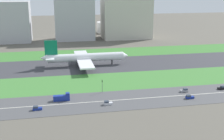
# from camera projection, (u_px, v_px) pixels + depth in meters

# --- Properties ---
(ground_plane) EXTENTS (800.00, 800.00, 0.00)m
(ground_plane) POSITION_uv_depth(u_px,v_px,m) (113.00, 64.00, 226.79)
(ground_plane) COLOR #5B564C
(runway) EXTENTS (280.00, 46.00, 0.10)m
(runway) POSITION_uv_depth(u_px,v_px,m) (113.00, 64.00, 226.77)
(runway) COLOR #38383D
(runway) RESTS_ON ground_plane
(grass_median_north) EXTENTS (280.00, 36.00, 0.10)m
(grass_median_north) POSITION_uv_depth(u_px,v_px,m) (104.00, 53.00, 265.48)
(grass_median_north) COLOR #3D7A33
(grass_median_north) RESTS_ON ground_plane
(grass_median_south) EXTENTS (280.00, 36.00, 0.10)m
(grass_median_south) POSITION_uv_depth(u_px,v_px,m) (126.00, 80.00, 188.06)
(grass_median_south) COLOR #427F38
(grass_median_south) RESTS_ON ground_plane
(highway) EXTENTS (280.00, 28.00, 0.10)m
(highway) POSITION_uv_depth(u_px,v_px,m) (141.00, 98.00, 157.85)
(highway) COLOR #4C4C4F
(highway) RESTS_ON ground_plane
(highway_centerline) EXTENTS (266.00, 0.50, 0.01)m
(highway_centerline) POSITION_uv_depth(u_px,v_px,m) (141.00, 98.00, 157.84)
(highway_centerline) COLOR silver
(highway_centerline) RESTS_ON highway
(airliner) EXTENTS (65.00, 56.00, 19.70)m
(airliner) POSITION_uv_depth(u_px,v_px,m) (84.00, 58.00, 220.92)
(airliner) COLOR white
(airliner) RESTS_ON runway
(car_5) EXTENTS (4.40, 1.80, 2.00)m
(car_5) POSITION_uv_depth(u_px,v_px,m) (184.00, 90.00, 167.32)
(car_5) COLOR #99999E
(car_5) RESTS_ON highway
(car_4) EXTENTS (4.40, 1.80, 2.00)m
(car_4) POSITION_uv_depth(u_px,v_px,m) (222.00, 88.00, 171.59)
(car_4) COLOR black
(car_4) RESTS_ON highway
(car_2) EXTENTS (4.40, 1.80, 2.00)m
(car_2) POSITION_uv_depth(u_px,v_px,m) (37.00, 108.00, 143.01)
(car_2) COLOR navy
(car_2) RESTS_ON highway
(truck_0) EXTENTS (8.40, 2.50, 4.00)m
(truck_0) POSITION_uv_depth(u_px,v_px,m) (62.00, 98.00, 154.53)
(truck_0) COLOR navy
(truck_0) RESTS_ON highway
(car_0) EXTENTS (4.40, 1.80, 2.00)m
(car_0) POSITION_uv_depth(u_px,v_px,m) (189.00, 97.00, 157.58)
(car_0) COLOR navy
(car_0) RESTS_ON highway
(car_3) EXTENTS (4.40, 1.80, 2.00)m
(car_3) POSITION_uv_depth(u_px,v_px,m) (108.00, 103.00, 149.42)
(car_3) COLOR silver
(car_3) RESTS_ON highway
(traffic_light) EXTENTS (0.36, 0.50, 7.20)m
(traffic_light) POSITION_uv_depth(u_px,v_px,m) (102.00, 85.00, 165.53)
(traffic_light) COLOR #4C4C51
(traffic_light) RESTS_ON highway
(terminal_building) EXTENTS (47.06, 30.48, 42.03)m
(terminal_building) POSITION_uv_depth(u_px,v_px,m) (7.00, 22.00, 311.95)
(terminal_building) COLOR #B2B2B7
(terminal_building) RESTS_ON ground_plane
(hangar_building) EXTENTS (42.06, 26.50, 43.90)m
(hangar_building) POSITION_uv_depth(u_px,v_px,m) (74.00, 19.00, 324.67)
(hangar_building) COLOR #B2B2B7
(hangar_building) RESTS_ON ground_plane
(office_tower) EXTENTS (53.28, 32.69, 50.42)m
(office_tower) POSITION_uv_depth(u_px,v_px,m) (126.00, 15.00, 334.54)
(office_tower) COLOR beige
(office_tower) RESTS_ON ground_plane
(fuel_tank_west) EXTENTS (21.02, 21.02, 17.17)m
(fuel_tank_west) POSITION_uv_depth(u_px,v_px,m) (83.00, 26.00, 373.36)
(fuel_tank_west) COLOR silver
(fuel_tank_west) RESTS_ON ground_plane
(fuel_tank_centre) EXTENTS (24.79, 24.79, 13.25)m
(fuel_tank_centre) POSITION_uv_depth(u_px,v_px,m) (107.00, 27.00, 379.44)
(fuel_tank_centre) COLOR silver
(fuel_tank_centre) RESTS_ON ground_plane
(fuel_tank_east) EXTENTS (16.03, 16.03, 17.07)m
(fuel_tank_east) POSITION_uv_depth(u_px,v_px,m) (135.00, 25.00, 385.81)
(fuel_tank_east) COLOR silver
(fuel_tank_east) RESTS_ON ground_plane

